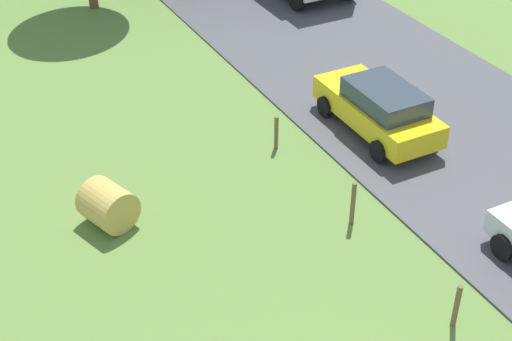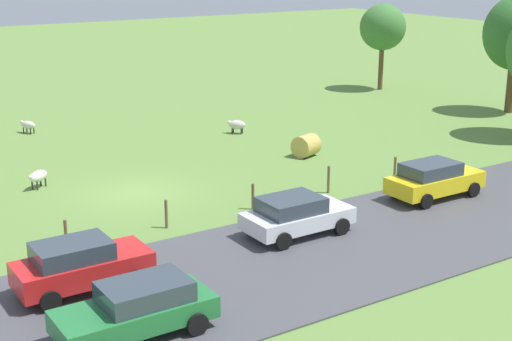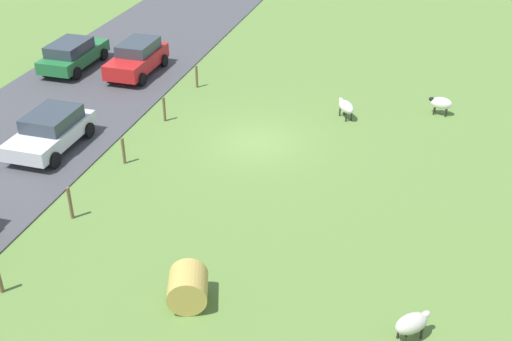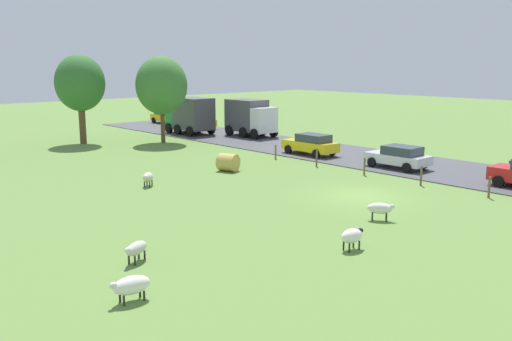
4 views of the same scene
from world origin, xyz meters
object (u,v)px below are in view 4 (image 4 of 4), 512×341
object	(u,v)px
car_1	(399,156)
car_5	(167,116)
tree_4	(162,86)
car_2	(311,144)
car_4	(197,121)
sheep_0	(136,249)
sheep_3	(352,236)
hay_bale_0	(228,162)
truck_0	(250,117)
sheep_2	(131,285)
tree_0	(80,83)
sheep_1	(148,177)
truck_1	(190,115)
sheep_4	(380,208)

from	to	relation	value
car_1	car_5	bearing A→B (deg)	83.60
tree_4	car_1	distance (m)	21.61
car_2	car_4	distance (m)	19.65
sheep_0	sheep_3	world-z (taller)	sheep_3
car_5	car_2	bearing A→B (deg)	-98.88
hay_bale_0	tree_4	distance (m)	14.86
tree_4	truck_0	world-z (taller)	tree_4
sheep_2	tree_4	bearing A→B (deg)	55.41
truck_0	car_2	xyz separation A→B (m)	(-3.70, -11.00, -0.99)
truck_0	tree_0	bearing A→B (deg)	155.13
sheep_2	car_5	world-z (taller)	car_5
car_2	car_4	bearing A→B (deg)	79.23
sheep_1	tree_4	distance (m)	17.86
car_1	tree_0	bearing A→B (deg)	112.39
hay_bale_0	truck_1	bearing A→B (deg)	61.53
tree_0	truck_1	size ratio (longest dim) A/B	1.54
hay_bale_0	car_5	bearing A→B (deg)	64.35
sheep_2	tree_0	size ratio (longest dim) A/B	0.17
truck_0	car_2	distance (m)	11.65
hay_bale_0	sheep_0	bearing A→B (deg)	-140.65
sheep_0	truck_0	world-z (taller)	truck_0
tree_0	car_5	world-z (taller)	tree_0
sheep_2	sheep_1	bearing A→B (deg)	56.75
sheep_4	truck_1	bearing A→B (deg)	69.38
sheep_1	sheep_4	xyz separation A→B (m)	(3.95, -12.89, 0.03)
sheep_0	truck_1	world-z (taller)	truck_1
sheep_3	tree_0	size ratio (longest dim) A/B	0.14
tree_0	tree_4	distance (m)	6.82
car_1	hay_bale_0	bearing A→B (deg)	141.24
hay_bale_0	car_2	bearing A→B (deg)	3.20
car_4	sheep_1	bearing A→B (deg)	-132.27
tree_0	car_4	bearing A→B (deg)	8.23
sheep_4	truck_0	distance (m)	28.67
car_1	sheep_4	bearing A→B (deg)	-150.31
tree_0	sheep_4	bearing A→B (deg)	-91.39
sheep_4	truck_0	xyz separation A→B (m)	(14.40, 24.75, 1.31)
car_4	car_5	bearing A→B (deg)	87.20
car_2	car_4	world-z (taller)	car_2
tree_4	car_1	bearing A→B (deg)	-76.88
sheep_0	tree_0	world-z (taller)	tree_0
tree_0	truck_0	distance (m)	15.40
hay_bale_0	car_2	distance (m)	8.48
truck_0	car_2	world-z (taller)	truck_0
sheep_1	car_2	bearing A→B (deg)	3.36
car_5	tree_4	bearing A→B (deg)	-124.78
sheep_2	car_1	world-z (taller)	car_1
tree_0	car_2	bearing A→B (deg)	-60.15
sheep_0	truck_1	size ratio (longest dim) A/B	0.25
sheep_1	car_4	size ratio (longest dim) A/B	0.26
truck_0	sheep_0	bearing A→B (deg)	-138.66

